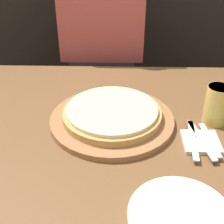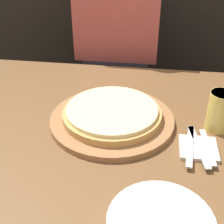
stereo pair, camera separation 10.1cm
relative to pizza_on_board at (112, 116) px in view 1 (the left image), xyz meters
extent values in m
cube|color=brown|center=(0.06, -0.05, -0.39)|extent=(1.44, 0.99, 0.73)
cylinder|color=#99663D|center=(0.00, 0.00, -0.01)|extent=(0.41, 0.41, 0.02)
cylinder|color=tan|center=(0.00, 0.00, 0.01)|extent=(0.33, 0.33, 0.02)
cylinder|color=beige|center=(0.00, 0.00, 0.03)|extent=(0.30, 0.30, 0.01)
cylinder|color=#E5C65B|center=(0.34, 0.01, 0.04)|extent=(0.08, 0.08, 0.13)
cylinder|color=white|center=(0.34, 0.01, 0.10)|extent=(0.07, 0.07, 0.02)
cylinder|color=white|center=(0.17, -0.39, -0.02)|extent=(0.24, 0.24, 0.02)
cube|color=beige|center=(0.27, -0.11, -0.02)|extent=(0.11, 0.11, 0.01)
cube|color=silver|center=(0.25, -0.11, -0.01)|extent=(0.04, 0.20, 0.00)
cube|color=silver|center=(0.27, -0.11, -0.01)|extent=(0.05, 0.20, 0.00)
cube|color=silver|center=(0.30, -0.11, -0.01)|extent=(0.03, 0.17, 0.00)
cube|color=#33333D|center=(-0.06, 0.64, -0.40)|extent=(0.32, 0.20, 0.71)
cube|color=#B74C47|center=(-0.06, 0.64, 0.17)|extent=(0.40, 0.20, 0.42)
camera|label=1|loc=(0.02, -0.86, 0.56)|focal=50.00mm
camera|label=2|loc=(0.12, -0.85, 0.56)|focal=50.00mm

